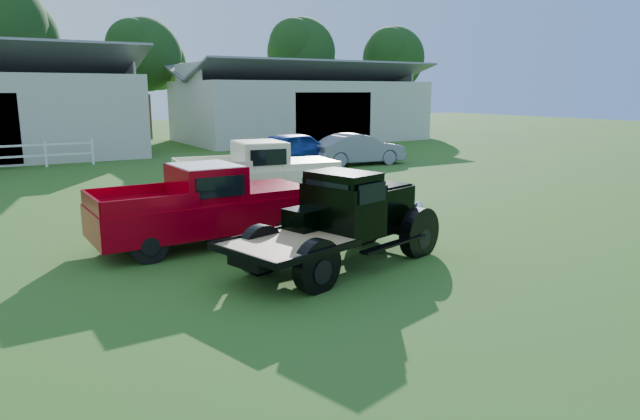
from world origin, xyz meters
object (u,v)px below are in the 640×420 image
white_pickup (257,173)px  misc_car_blue (297,149)px  vintage_flatbed (340,220)px  red_pickup (203,205)px  misc_car_grey (358,149)px

white_pickup → misc_car_blue: size_ratio=1.07×
vintage_flatbed → red_pickup: 3.40m
vintage_flatbed → misc_car_blue: bearing=49.2°
red_pickup → misc_car_blue: 13.38m
red_pickup → vintage_flatbed: bearing=-60.9°
vintage_flatbed → misc_car_grey: bearing=38.6°
white_pickup → misc_car_blue: bearing=60.7°
red_pickup → misc_car_grey: (11.05, 9.89, -0.19)m
vintage_flatbed → red_pickup: vintage_flatbed is taller
misc_car_grey → red_pickup: bearing=137.3°
misc_car_blue → vintage_flatbed: bearing=141.7°
red_pickup → white_pickup: (3.06, 3.77, 0.02)m
vintage_flatbed → white_pickup: size_ratio=0.93×
red_pickup → misc_car_blue: bearing=50.5°
misc_car_grey → vintage_flatbed: bearing=149.5°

